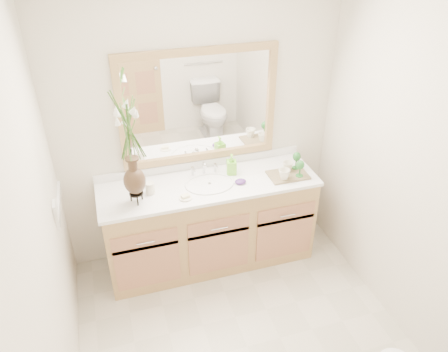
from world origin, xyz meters
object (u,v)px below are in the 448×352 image
object	(u,v)px
flower_vase	(129,139)
tumbler	(150,188)
soap_bottle	(231,165)
tray	(288,175)

from	to	relation	value
flower_vase	tumbler	world-z (taller)	flower_vase
soap_bottle	tray	world-z (taller)	soap_bottle
flower_vase	soap_bottle	bearing A→B (deg)	12.74
soap_bottle	flower_vase	bearing A→B (deg)	-156.07
tray	soap_bottle	bearing A→B (deg)	158.69
flower_vase	soap_bottle	size ratio (longest dim) A/B	4.93
flower_vase	soap_bottle	world-z (taller)	flower_vase
flower_vase	tumbler	size ratio (longest dim) A/B	8.55
flower_vase	tumbler	distance (m)	0.53
tray	flower_vase	bearing A→B (deg)	-179.08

